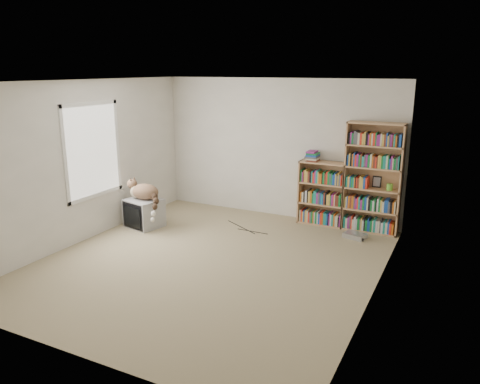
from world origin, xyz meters
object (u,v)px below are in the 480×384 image
at_px(bookcase_tall, 373,181).
at_px(dvd_player, 355,236).
at_px(bookcase_short, 322,196).
at_px(crt_tv, 144,213).
at_px(cat, 146,194).

relative_size(bookcase_tall, dvd_player, 5.34).
distance_m(bookcase_short, dvd_player, 0.97).
bearing_deg(bookcase_short, dvd_player, -32.98).
distance_m(crt_tv, bookcase_tall, 3.90).
distance_m(crt_tv, bookcase_short, 3.10).
xyz_separation_m(cat, bookcase_short, (2.63, 1.53, -0.07)).
relative_size(crt_tv, cat, 0.86).
height_order(bookcase_short, dvd_player, bookcase_short).
distance_m(cat, bookcase_short, 3.04).
bearing_deg(bookcase_tall, cat, -156.21).
xyz_separation_m(crt_tv, dvd_player, (3.41, 1.05, -0.20)).
bearing_deg(dvd_player, bookcase_short, 161.04).
xyz_separation_m(bookcase_tall, dvd_player, (-0.14, -0.46, -0.83)).
xyz_separation_m(bookcase_tall, bookcase_short, (-0.84, -0.00, -0.36)).
relative_size(crt_tv, dvd_player, 1.92).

